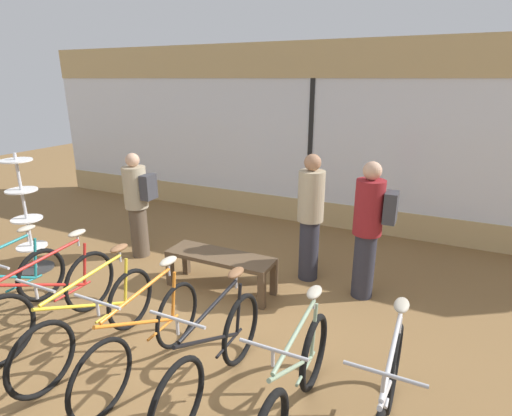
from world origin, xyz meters
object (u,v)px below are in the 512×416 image
bicycle_center_left (93,321)px  bicycle_center (145,338)px  bicycle_left (51,300)px  bicycle_center_right (214,356)px  accessory_rack (28,224)px  display_bench (220,261)px  customer_mid_floor (310,216)px  customer_near_rack (138,202)px  bicycle_right (295,385)px  bicycle_far_left (2,291)px  bicycle_far_right (385,407)px  customer_by_window (369,227)px

bicycle_center_left → bicycle_center: size_ratio=1.04×
bicycle_left → bicycle_center_right: (2.00, -0.02, -0.01)m
bicycle_center_right → accessory_rack: 3.68m
display_bench → customer_mid_floor: customer_mid_floor is taller
display_bench → customer_near_rack: (-1.62, 0.38, 0.46)m
bicycle_center_left → bicycle_left: bearing=173.7°
bicycle_center → customer_mid_floor: size_ratio=0.98×
customer_mid_floor → accessory_rack: bearing=-158.3°
bicycle_center → bicycle_right: (1.41, 0.05, -0.01)m
customer_mid_floor → bicycle_center: bearing=-106.9°
bicycle_far_left → bicycle_left: 0.70m
bicycle_far_left → display_bench: 2.45m
bicycle_far_left → display_bench: bicycle_far_left is taller
display_bench → customer_near_rack: 1.72m
bicycle_center → bicycle_far_right: 2.07m
bicycle_left → bicycle_right: 2.72m
bicycle_left → customer_mid_floor: customer_mid_floor is taller
bicycle_left → bicycle_center: bearing=-3.1°
bicycle_center_right → customer_near_rack: bearing=141.8°
bicycle_far_right → customer_near_rack: size_ratio=1.08×
bicycle_center_left → bicycle_center_right: bicycle_center_right is taller
bicycle_far_right → customer_mid_floor: size_ratio=1.01×
bicycle_far_left → bicycle_left: (0.70, 0.07, 0.03)m
customer_near_rack → customer_mid_floor: (2.53, 0.41, 0.05)m
customer_near_rack → bicycle_center: bearing=-48.2°
bicycle_left → customer_mid_floor: 3.15m
bicycle_center_right → customer_by_window: (0.82, 2.20, 0.54)m
customer_near_rack → customer_by_window: 3.31m
bicycle_right → customer_near_rack: (-3.20, 1.96, 0.48)m
bicycle_right → bicycle_far_left: bearing=-179.2°
bicycle_center_right → bicycle_right: 0.72m
bicycle_far_right → display_bench: 2.72m
accessory_rack → customer_near_rack: 1.48m
customer_near_rack → customer_mid_floor: 2.56m
bicycle_far_left → bicycle_center_right: bicycle_center_right is taller
bicycle_center → accessory_rack: 3.04m
accessory_rack → bicycle_right: bearing=-12.4°
accessory_rack → display_bench: bearing=13.5°
bicycle_left → bicycle_right: size_ratio=1.07×
bicycle_center_right → bicycle_far_right: bicycle_far_right is taller
bicycle_right → accessory_rack: size_ratio=0.99×
bicycle_far_left → customer_mid_floor: size_ratio=0.97×
bicycle_center_left → accessory_rack: size_ratio=1.04×
bicycle_center → bicycle_far_left: bearing=180.0°
bicycle_center_right → customer_mid_floor: customer_mid_floor is taller
bicycle_left → bicycle_right: bicycle_left is taller
bicycle_center → bicycle_center_right: 0.69m
bicycle_left → bicycle_far_right: bicycle_far_right is taller
bicycle_left → bicycle_center_left: bicycle_left is taller
bicycle_left → customer_by_window: size_ratio=1.04×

